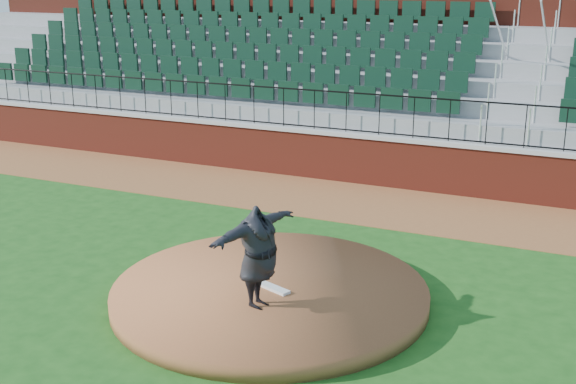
# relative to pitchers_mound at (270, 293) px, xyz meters

# --- Properties ---
(ground) EXTENTS (90.00, 90.00, 0.00)m
(ground) POSITION_rel_pitchers_mound_xyz_m (-0.50, 0.33, -0.12)
(ground) COLOR #1A4D16
(ground) RESTS_ON ground
(warning_track) EXTENTS (34.00, 3.20, 0.01)m
(warning_track) POSITION_rel_pitchers_mound_xyz_m (-0.50, 5.73, -0.12)
(warning_track) COLOR brown
(warning_track) RESTS_ON ground
(field_wall) EXTENTS (34.00, 0.35, 1.20)m
(field_wall) POSITION_rel_pitchers_mound_xyz_m (-0.50, 7.33, 0.47)
(field_wall) COLOR maroon
(field_wall) RESTS_ON ground
(wall_cap) EXTENTS (34.00, 0.45, 0.10)m
(wall_cap) POSITION_rel_pitchers_mound_xyz_m (-0.50, 7.33, 1.12)
(wall_cap) COLOR #B7B7B7
(wall_cap) RESTS_ON field_wall
(wall_railing) EXTENTS (34.00, 0.05, 1.00)m
(wall_railing) POSITION_rel_pitchers_mound_xyz_m (-0.50, 7.33, 1.67)
(wall_railing) COLOR black
(wall_railing) RESTS_ON wall_cap
(seating_stands) EXTENTS (34.00, 5.10, 4.60)m
(seating_stands) POSITION_rel_pitchers_mound_xyz_m (-0.50, 10.06, 2.18)
(seating_stands) COLOR gray
(seating_stands) RESTS_ON ground
(concourse_wall) EXTENTS (34.00, 0.50, 5.50)m
(concourse_wall) POSITION_rel_pitchers_mound_xyz_m (-0.50, 12.86, 2.62)
(concourse_wall) COLOR maroon
(concourse_wall) RESTS_ON ground
(pitchers_mound) EXTENTS (5.19, 5.19, 0.25)m
(pitchers_mound) POSITION_rel_pitchers_mound_xyz_m (0.00, 0.00, 0.00)
(pitchers_mound) COLOR brown
(pitchers_mound) RESTS_ON ground
(pitching_rubber) EXTENTS (0.69, 0.39, 0.04)m
(pitching_rubber) POSITION_rel_pitchers_mound_xyz_m (0.08, -0.08, 0.15)
(pitching_rubber) COLOR silver
(pitching_rubber) RESTS_ON pitchers_mound
(pitcher) EXTENTS (0.89, 2.06, 1.62)m
(pitcher) POSITION_rel_pitchers_mound_xyz_m (0.17, -0.74, 0.94)
(pitcher) COLOR black
(pitcher) RESTS_ON pitchers_mound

